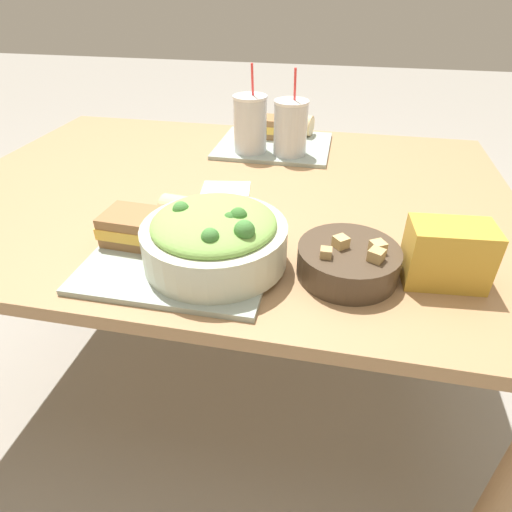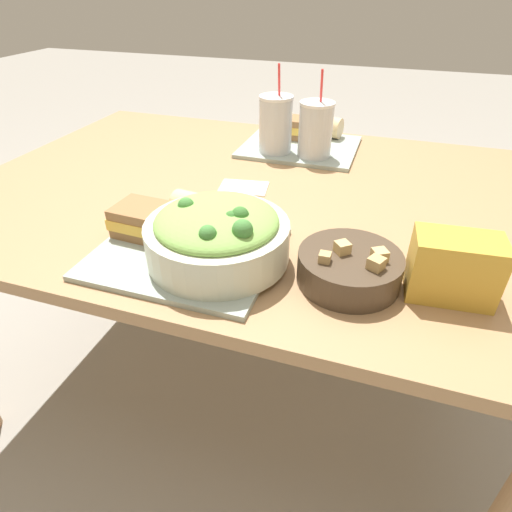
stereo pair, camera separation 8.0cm
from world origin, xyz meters
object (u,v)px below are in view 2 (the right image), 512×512
Objects in this scene: sandwich_far at (294,127)px; drink_cup_dark at (276,126)px; salad_bowl at (217,234)px; soup_bowl at (349,267)px; chip_bag at (454,268)px; baguette_far at (323,126)px; drink_cup_red at (315,131)px; baguette_near at (210,211)px; napkin_folded at (244,187)px; sandwich_near at (149,221)px.

sandwich_far is 0.16m from drink_cup_dark.
salad_bowl is 1.45× the size of soup_bowl.
salad_bowl is 0.43m from chip_bag.
baguette_far is at bearing 86.50° from salad_bowl.
drink_cup_red is 0.68m from chip_bag.
drink_cup_red reaches higher than soup_bowl.
chip_bag is at bearing -53.92° from sandwich_far.
salad_bowl is at bearing -83.55° from sandwich_far.
sandwich_far is 1.00× the size of baguette_far.
chip_bag reaches higher than baguette_far.
drink_cup_dark is at bearing 6.34° from baguette_near.
drink_cup_red is (0.12, 0.00, -0.00)m from drink_cup_dark.
napkin_folded is (-0.07, 0.35, -0.06)m from salad_bowl.
soup_bowl is 1.24× the size of sandwich_near.
napkin_folded is (-0.01, 0.23, -0.04)m from baguette_near.
sandwich_near is at bearing -108.10° from napkin_folded.
baguette_near is 0.23m from napkin_folded.
sandwich_far is (-0.30, 0.75, 0.01)m from soup_bowl.
soup_bowl is 0.81m from baguette_far.
sandwich_far is 0.19m from drink_cup_red.
baguette_far is at bearing 93.47° from drink_cup_red.
drink_cup_red is (0.13, 0.49, 0.04)m from baguette_near.
salad_bowl reaches higher than napkin_folded.
sandwich_far is 0.55× the size of drink_cup_dark.
baguette_far is at bearing 60.10° from drink_cup_dark.
drink_cup_dark reaches higher than chip_bag.
baguette_near is at bearing -104.52° from drink_cup_red.
soup_bowl is 1.11× the size of baguette_near.
salad_bowl is 1.99× the size of napkin_folded.
baguette_far is at bearing 26.84° from sandwich_far.
drink_cup_red is at bearing 70.84° from sandwich_near.
chip_bag is (0.38, -0.77, 0.01)m from baguette_far.
chip_bag is (0.17, 0.02, 0.03)m from soup_bowl.
drink_cup_dark reaches higher than sandwich_far.
soup_bowl is at bearing -71.96° from drink_cup_red.
baguette_near is 1.22× the size of sandwich_far.
soup_bowl is 0.34m from baguette_near.
sandwich_near and sandwich_far have the same top height.
napkin_folded is (-0.03, -0.42, -0.04)m from sandwich_far.
soup_bowl is at bearing -179.20° from chip_bag.
baguette_far is 0.20m from drink_cup_red.
salad_bowl is 0.81m from baguette_far.
napkin_folded is at bearing -116.86° from drink_cup_red.
salad_bowl is at bearing -175.80° from soup_bowl.
drink_cup_dark is (0.00, 0.49, 0.05)m from baguette_near.
drink_cup_red reaches higher than salad_bowl.
sandwich_near is 1.01× the size of chip_bag.
salad_bowl reaches higher than sandwich_near.
salad_bowl is 1.08× the size of drink_cup_dark.
salad_bowl reaches higher than baguette_near.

